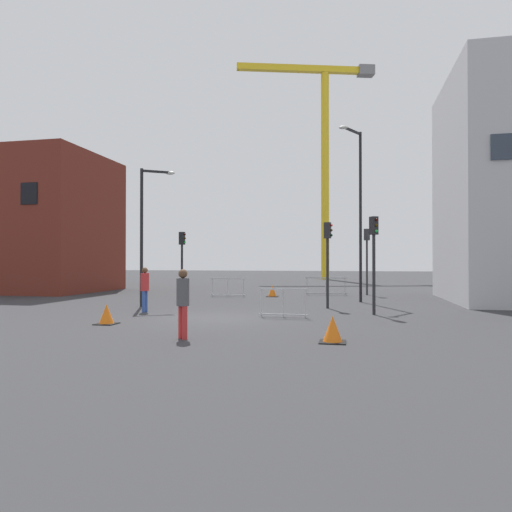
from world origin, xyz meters
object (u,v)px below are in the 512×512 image
object	(u,v)px
traffic_light_far	(328,250)
pedestrian_waiting	(183,298)
traffic_cone_on_verge	(107,315)
traffic_cone_orange	(333,330)
streetlamp_tall	(358,203)
pedestrian_walking	(145,286)
streetlamp_short	(146,225)
traffic_cone_by_barrier	(272,291)
traffic_light_near	(182,254)
traffic_light_island	(367,251)
traffic_light_crosswalk	(374,249)
construction_crane	(323,140)

from	to	relation	value
traffic_light_far	pedestrian_waiting	distance (m)	9.54
traffic_cone_on_verge	traffic_cone_orange	world-z (taller)	traffic_cone_orange
traffic_cone_on_verge	traffic_cone_orange	distance (m)	7.67
streetlamp_tall	pedestrian_waiting	xyz separation A→B (m)	(-4.79, -12.06, -3.92)
pedestrian_walking	pedestrian_waiting	world-z (taller)	pedestrian_waiting
traffic_light_far	streetlamp_short	bearing A→B (deg)	-173.48
pedestrian_walking	traffic_light_far	bearing A→B (deg)	22.64
pedestrian_walking	traffic_cone_by_barrier	size ratio (longest dim) A/B	2.73
streetlamp_tall	traffic_light_near	bearing A→B (deg)	178.26
traffic_light_near	traffic_light_island	bearing A→B (deg)	25.68
traffic_light_crosswalk	pedestrian_walking	size ratio (longest dim) A/B	2.09
traffic_light_crosswalk	pedestrian_walking	world-z (taller)	traffic_light_crosswalk
traffic_light_near	traffic_light_far	xyz separation A→B (m)	(8.13, -3.55, 0.06)
traffic_light_near	pedestrian_walking	distance (m)	6.78
streetlamp_tall	traffic_light_far	distance (m)	4.32
construction_crane	traffic_light_near	xyz separation A→B (m)	(-6.03, -28.39, -13.30)
streetlamp_short	traffic_light_near	xyz separation A→B (m)	(0.03, 4.49, -1.25)
streetlamp_short	pedestrian_walking	xyz separation A→B (m)	(0.93, -2.08, -2.67)
streetlamp_tall	streetlamp_short	bearing A→B (deg)	-156.26
pedestrian_walking	traffic_cone_on_verge	world-z (taller)	pedestrian_walking
streetlamp_tall	traffic_cone_by_barrier	size ratio (longest dim) A/B	12.93
pedestrian_waiting	streetlamp_tall	bearing A→B (deg)	68.35
construction_crane	traffic_cone_on_verge	bearing A→B (deg)	-97.09
pedestrian_walking	traffic_cone_by_barrier	distance (m)	9.77
traffic_light_far	traffic_cone_orange	distance (m)	8.84
traffic_light_island	traffic_cone_orange	distance (m)	17.17
traffic_cone_on_verge	traffic_light_near	bearing A→B (deg)	96.95
construction_crane	pedestrian_waiting	xyz separation A→B (m)	(-1.31, -40.74, -14.70)
traffic_light_crosswalk	traffic_cone_on_verge	world-z (taller)	traffic_light_crosswalk
traffic_light_crosswalk	pedestrian_waiting	size ratio (longest dim) A/B	2.04
streetlamp_tall	construction_crane	bearing A→B (deg)	96.91
streetlamp_short	traffic_cone_on_verge	bearing A→B (deg)	-77.35
streetlamp_tall	traffic_cone_on_verge	xyz separation A→B (m)	(-8.27, -9.87, -4.71)
construction_crane	streetlamp_short	world-z (taller)	construction_crane
traffic_light_far	traffic_cone_orange	xyz separation A→B (m)	(0.54, -8.54, -2.23)
traffic_light_island	traffic_light_far	xyz separation A→B (m)	(-1.96, -8.41, -0.16)
traffic_light_far	traffic_cone_orange	bearing A→B (deg)	-86.40
construction_crane	traffic_light_near	distance (m)	31.93
pedestrian_walking	traffic_cone_orange	xyz separation A→B (m)	(7.77, -5.52, -0.75)
traffic_light_near	traffic_cone_on_verge	size ratio (longest dim) A/B	5.59
construction_crane	traffic_light_crosswalk	world-z (taller)	construction_crane
streetlamp_short	pedestrian_waiting	distance (m)	9.56
traffic_cone_by_barrier	streetlamp_short	bearing A→B (deg)	-124.08
traffic_cone_on_verge	construction_crane	bearing A→B (deg)	82.91
traffic_light_island	traffic_light_far	bearing A→B (deg)	-103.15
streetlamp_short	traffic_light_near	distance (m)	4.66
traffic_light_island	traffic_light_crosswalk	bearing A→B (deg)	-90.49
traffic_light_island	pedestrian_waiting	distance (m)	18.09
streetlamp_tall	traffic_light_near	world-z (taller)	streetlamp_tall
streetlamp_tall	traffic_light_far	world-z (taller)	streetlamp_tall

